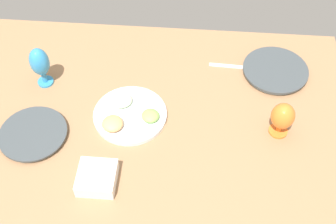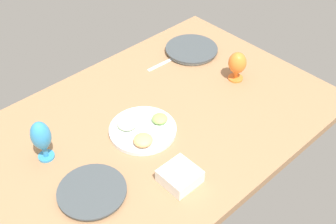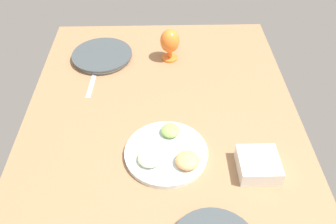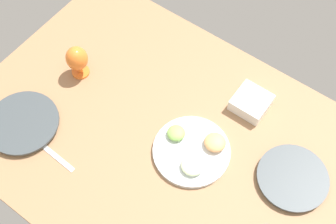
% 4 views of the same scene
% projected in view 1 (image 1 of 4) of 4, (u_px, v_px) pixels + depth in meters
% --- Properties ---
extents(ground_plane, '(1.60, 1.04, 0.04)m').
position_uv_depth(ground_plane, '(146.00, 118.00, 1.69)').
color(ground_plane, '#99704C').
extents(dinner_plate_left, '(0.25, 0.25, 0.02)m').
position_uv_depth(dinner_plate_left, '(33.00, 134.00, 1.60)').
color(dinner_plate_left, silver).
rests_on(dinner_plate_left, ground_plane).
extents(dinner_plate_right, '(0.27, 0.27, 0.03)m').
position_uv_depth(dinner_plate_right, '(275.00, 71.00, 1.80)').
color(dinner_plate_right, silver).
rests_on(dinner_plate_right, ground_plane).
extents(fruit_platter, '(0.28, 0.28, 0.05)m').
position_uv_depth(fruit_platter, '(129.00, 114.00, 1.65)').
color(fruit_platter, silver).
rests_on(fruit_platter, ground_plane).
extents(hurricane_glass_blue, '(0.08, 0.08, 0.18)m').
position_uv_depth(hurricane_glass_blue, '(40.00, 63.00, 1.70)').
color(hurricane_glass_blue, '#328BC6').
rests_on(hurricane_glass_blue, ground_plane).
extents(hurricane_glass_orange, '(0.09, 0.09, 0.15)m').
position_uv_depth(hurricane_glass_orange, '(283.00, 117.00, 1.55)').
color(hurricane_glass_orange, orange).
rests_on(hurricane_glass_orange, ground_plane).
extents(square_bowl_white, '(0.13, 0.13, 0.05)m').
position_uv_depth(square_bowl_white, '(97.00, 177.00, 1.46)').
color(square_bowl_white, white).
rests_on(square_bowl_white, ground_plane).
extents(fork_by_right_plate, '(0.18, 0.03, 0.01)m').
position_uv_depth(fork_by_right_plate, '(230.00, 66.00, 1.84)').
color(fork_by_right_plate, silver).
rests_on(fork_by_right_plate, ground_plane).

